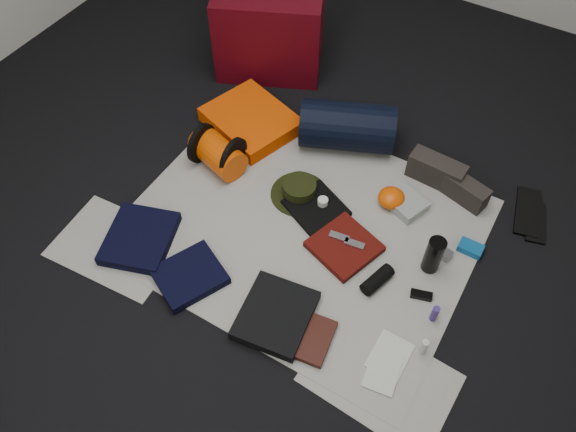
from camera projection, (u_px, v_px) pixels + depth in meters
The scene contains 37 objects.
floor at pixel (302, 228), 2.74m from camera, with size 4.50×4.50×0.02m, color black.
newspaper_mat at pixel (302, 226), 2.73m from camera, with size 1.60×1.30×0.01m, color beige.
newspaper_sheet_front_left at pixel (117, 246), 2.66m from camera, with size 0.58×0.40×0.00m, color beige.
newspaper_sheet_front_right at pixel (380, 378), 2.27m from camera, with size 0.58×0.40×0.00m, color beige.
red_cabinet at pixel (271, 25), 3.30m from camera, with size 0.60×0.50×0.50m, color #4D050E.
sleeping_pad at pixel (251, 120), 3.11m from camera, with size 0.47×0.38×0.09m, color #F84B02.
stuff_sack at pixel (218, 153), 2.90m from camera, with size 0.17×0.17×0.29m, color #D74603.
sack_strap_left at pixel (201, 143), 2.91m from camera, with size 0.22×0.22×0.03m, color black.
sack_strap_right at pixel (233, 158), 2.85m from camera, with size 0.22×0.22×0.03m, color black.
navy_duffel at pixel (347, 126), 2.96m from camera, with size 0.26×0.26×0.49m, color black.
boonie_brim at pixel (299, 194), 2.84m from camera, with size 0.29×0.29×0.01m, color black.
boonie_crown at pixel (299, 189), 2.81m from camera, with size 0.17×0.17×0.07m, color black.
hiking_boot_left at pixel (436, 171), 2.85m from camera, with size 0.28×0.11×0.14m, color #2C2622.
hiking_boot_right at pixel (464, 190), 2.78m from camera, with size 0.24×0.09×0.12m, color #2C2622.
flip_flop_left at pixel (527, 212), 2.78m from camera, with size 0.11×0.30×0.02m, color black.
flip_flop_right at pixel (535, 222), 2.74m from camera, with size 0.09×0.25×0.01m, color black.
trousers_navy_a at pixel (140, 238), 2.65m from camera, with size 0.30×0.34×0.05m, color black.
trousers_navy_b at pixel (190, 276), 2.53m from camera, with size 0.25×0.29×0.04m, color black.
trousers_charcoal at pixel (276, 315), 2.41m from camera, with size 0.29×0.33×0.05m, color black.
black_tshirt at pixel (316, 208), 2.78m from camera, with size 0.26×0.25×0.03m, color black.
red_shirt at pixel (344, 246), 2.63m from camera, with size 0.28×0.28×0.04m, color #4D0D08.
orange_stuff_sack at pixel (391, 198), 2.77m from camera, with size 0.13×0.13×0.09m, color #D74603.
first_aid_pouch at pixel (404, 202), 2.78m from camera, with size 0.21×0.15×0.05m, color gray.
water_bottle at pixel (434, 255), 2.51m from camera, with size 0.08×0.08×0.20m, color black.
speaker at pixel (377, 280), 2.51m from camera, with size 0.06×0.06×0.17m, color black.
compact_camera at pixel (442, 252), 2.61m from camera, with size 0.09×0.05×0.04m, color #ABAAAF.
cyan_case at pixel (470, 248), 2.63m from camera, with size 0.11×0.07×0.04m, color #0E4F87.
toiletry_purple at pixel (435, 314), 2.39m from camera, with size 0.03×0.03×0.09m, color navy.
toiletry_clear at pixel (424, 347), 2.31m from camera, with size 0.03×0.03×0.09m, color #B6BBB6.
paperback_book at pixel (314, 339), 2.36m from camera, with size 0.14×0.22×0.03m, color black.
map_booklet at pixel (383, 371), 2.28m from camera, with size 0.13×0.19×0.01m, color beige.
map_printout at pixel (390, 356), 2.33m from camera, with size 0.15×0.19×0.01m, color beige.
sunglasses at pixel (421, 295), 2.49m from camera, with size 0.10×0.04×0.02m, color black.
key_cluster at pixel (124, 253), 2.63m from camera, with size 0.07×0.07×0.01m, color #ABAAAF.
tape_roll at pixel (323, 202), 2.76m from camera, with size 0.05×0.05×0.04m, color silver.
energy_bar_a at pixel (339, 237), 2.64m from camera, with size 0.10×0.04×0.01m, color #ABAAAF.
energy_bar_b at pixel (354, 244), 2.61m from camera, with size 0.10×0.04×0.01m, color #ABAAAF.
Camera 1 is at (0.75, -1.41, 2.22)m, focal length 35.00 mm.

